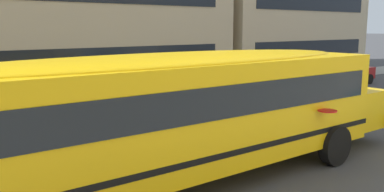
# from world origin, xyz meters

# --- Properties ---
(ground_plane) EXTENTS (400.00, 400.00, 0.00)m
(ground_plane) POSITION_xyz_m (0.00, 0.00, 0.00)
(ground_plane) COLOR #424244
(lane_centreline) EXTENTS (110.00, 0.16, 0.01)m
(lane_centreline) POSITION_xyz_m (0.00, 0.00, 0.00)
(lane_centreline) COLOR silver
(lane_centreline) RESTS_ON ground_plane
(school_bus) EXTENTS (13.09, 3.16, 2.92)m
(school_bus) POSITION_xyz_m (2.77, -1.94, 1.74)
(school_bus) COLOR yellow
(school_bus) RESTS_ON ground_plane
(parked_car_maroon_by_entrance) EXTENTS (3.91, 1.90, 1.64)m
(parked_car_maroon_by_entrance) POSITION_xyz_m (14.51, 5.11, 0.84)
(parked_car_maroon_by_entrance) COLOR maroon
(parked_car_maroon_by_entrance) RESTS_ON ground_plane
(parked_car_red_beside_sign) EXTENTS (3.92, 1.92, 1.64)m
(parked_car_red_beside_sign) POSITION_xyz_m (20.31, 5.07, 0.84)
(parked_car_red_beside_sign) COLOR maroon
(parked_car_red_beside_sign) RESTS_ON ground_plane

